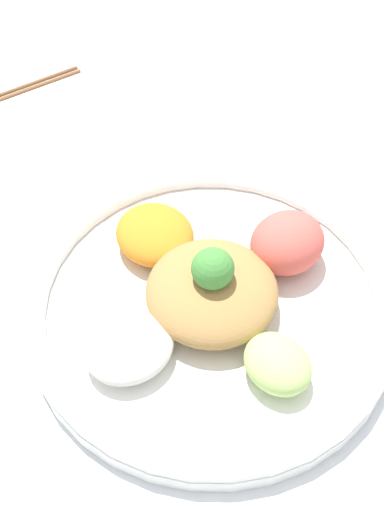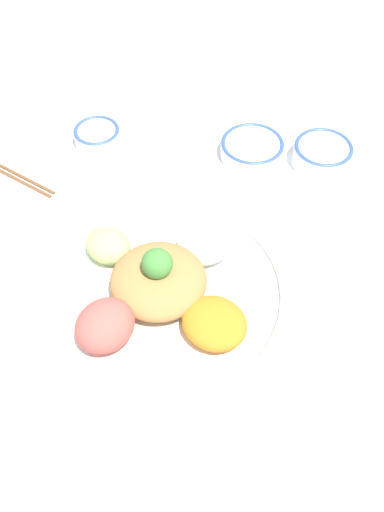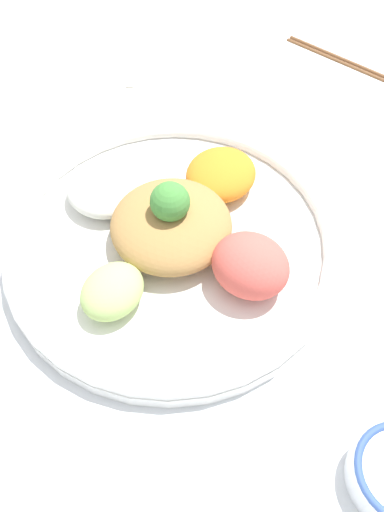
{
  "view_description": "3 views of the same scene",
  "coord_description": "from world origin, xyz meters",
  "views": [
    {
      "loc": [
        0.42,
        -0.03,
        0.65
      ],
      "look_at": [
        -0.06,
        0.01,
        0.06
      ],
      "focal_mm": 50.0,
      "sensor_mm": 36.0,
      "label": 1
    },
    {
      "loc": [
        -0.53,
        0.12,
        0.74
      ],
      "look_at": [
        -0.03,
        -0.03,
        0.09
      ],
      "focal_mm": 42.0,
      "sensor_mm": 36.0,
      "label": 2
    },
    {
      "loc": [
        0.1,
        0.37,
        0.49
      ],
      "look_at": [
        -0.03,
        0.06,
        0.03
      ],
      "focal_mm": 35.0,
      "sensor_mm": 36.0,
      "label": 3
    }
  ],
  "objects": [
    {
      "name": "chopsticks_pair_far",
      "position": [
        0.34,
        0.23,
        0.0
      ],
      "size": [
        0.2,
        0.17,
        0.01
      ],
      "rotation": [
        0.0,
        0.0,
        0.7
      ],
      "color": "brown",
      "rests_on": "ground_plane"
    },
    {
      "name": "salad_platter",
      "position": [
        -0.03,
        0.02,
        0.03
      ],
      "size": [
        0.4,
        0.4,
        0.11
      ],
      "color": "white",
      "rests_on": "ground_plane"
    },
    {
      "name": "ground_plane",
      "position": [
        0.0,
        0.0,
        0.0
      ],
      "size": [
        2.4,
        2.4,
        0.0
      ],
      "primitive_type": "plane",
      "color": "white"
    },
    {
      "name": "sauce_bowl_red",
      "position": [
        0.18,
        -0.33,
        0.02
      ],
      "size": [
        0.1,
        0.1,
        0.04
      ],
      "color": "white",
      "rests_on": "ground_plane"
    },
    {
      "name": "serving_spoon_main",
      "position": [
        -0.08,
        -0.31,
        0.0
      ],
      "size": [
        0.08,
        0.13,
        0.01
      ],
      "rotation": [
        0.0,
        0.0,
        4.29
      ],
      "color": "beige",
      "rests_on": "ground_plane"
    },
    {
      "name": "sauce_bowl_dark",
      "position": [
        0.35,
        0.04,
        0.02
      ],
      "size": [
        0.09,
        0.09,
        0.03
      ],
      "color": "white",
      "rests_on": "ground_plane"
    },
    {
      "name": "sauce_bowl_far",
      "position": [
        0.24,
        -0.22,
        0.02
      ],
      "size": [
        0.11,
        0.11,
        0.03
      ],
      "color": "white",
      "rests_on": "ground_plane"
    }
  ]
}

